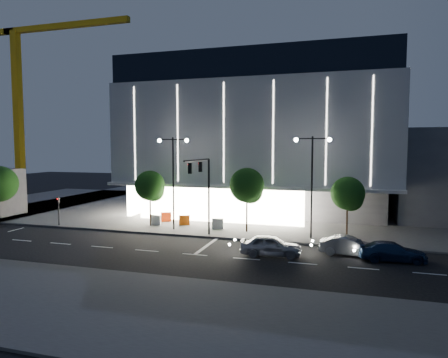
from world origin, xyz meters
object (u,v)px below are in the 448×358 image
tree_left (150,187)px  car_second (349,246)px  barrier_b (156,220)px  car_third (392,252)px  street_lamp_west (173,169)px  tree_right (348,195)px  barrier_c (184,220)px  car_lead (271,246)px  barrier_d (218,224)px  tree_mid (247,187)px  ped_signal_far (59,208)px  barrier_a (166,217)px  traffic_mast (203,182)px  tower_crane (22,75)px  street_lamp_east (312,172)px

tree_left → car_second: tree_left is taller
tree_left → barrier_b: size_ratio=5.20×
car_second → car_third: (2.92, -0.62, -0.03)m
street_lamp_west → barrier_b: street_lamp_west is taller
tree_right → barrier_c: 16.20m
car_lead → barrier_d: bearing=34.9°
car_second → barrier_d: car_second is taller
tree_left → barrier_d: (6.99, 0.36, -3.38)m
street_lamp_west → car_lead: size_ratio=1.98×
car_third → barrier_d: car_third is taller
tree_mid → car_third: bearing=-26.7°
street_lamp_west → ped_signal_far: street_lamp_west is taller
street_lamp_west → barrier_a: (-2.40, 3.42, -5.31)m
traffic_mast → ped_signal_far: size_ratio=2.36×
car_third → tree_right: bearing=20.7°
car_third → barrier_b: (-21.61, 6.50, -0.02)m
ped_signal_far → barrier_d: ped_signal_far is taller
tree_left → barrier_c: (3.17, 1.19, -3.38)m
tree_mid → barrier_b: bearing=177.4°
car_lead → barrier_c: car_lead is taller
traffic_mast → car_second: traffic_mast is taller
car_second → barrier_a: bearing=72.3°
barrier_d → tree_left: bearing=172.8°
car_lead → tree_mid: bearing=20.1°
tree_mid → barrier_b: size_ratio=5.59×
tower_crane → car_third: bearing=-25.4°
tree_mid → traffic_mast: bearing=-129.4°
street_lamp_east → car_third: street_lamp_east is taller
ped_signal_far → car_lead: size_ratio=0.66×
tree_right → barrier_d: 12.44m
car_third → street_lamp_west: bearing=69.5°
street_lamp_east → barrier_d: bearing=171.3°
tree_mid → car_second: size_ratio=1.43×
street_lamp_east → barrier_d: street_lamp_east is taller
barrier_b → barrier_c: bearing=26.1°
tree_left → car_lead: 15.66m
tree_left → barrier_c: 4.79m
street_lamp_east → barrier_b: size_ratio=8.18×
barrier_c → tree_mid: bearing=-33.8°
tree_mid → car_lead: 8.78m
street_lamp_west → tower_crane: (-37.92, 22.00, 14.55)m
car_lead → car_second: car_lead is taller
car_lead → barrier_c: bearing=45.1°
ped_signal_far → tree_mid: 19.35m
tree_mid → car_lead: size_ratio=1.35×
tower_crane → car_lead: bearing=-30.2°
barrier_a → barrier_d: (6.41, -2.04, 0.00)m
car_second → barrier_c: size_ratio=3.90×
tree_left → car_third: (22.01, -6.05, -3.36)m
tree_left → ped_signal_far: bearing=-164.4°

